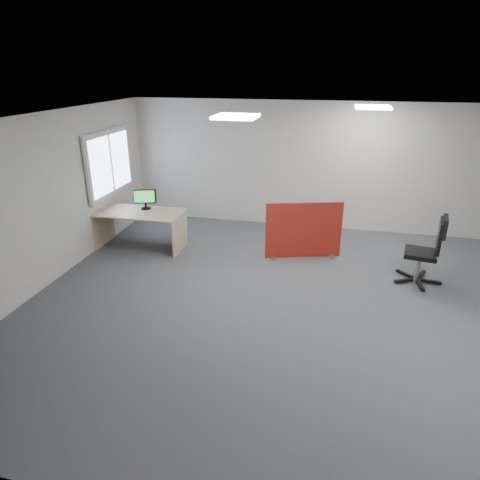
% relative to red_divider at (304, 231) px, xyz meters
% --- Properties ---
extents(floor, '(9.00, 9.00, 0.00)m').
position_rel_red_divider_xyz_m(floor, '(0.53, -1.79, -0.52)').
color(floor, '#515459').
rests_on(floor, ground).
extents(ceiling, '(9.00, 7.00, 0.02)m').
position_rel_red_divider_xyz_m(ceiling, '(0.53, -1.79, 2.18)').
color(ceiling, white).
rests_on(ceiling, wall_back).
extents(wall_back, '(9.00, 0.02, 2.70)m').
position_rel_red_divider_xyz_m(wall_back, '(0.53, 1.71, 0.83)').
color(wall_back, silver).
rests_on(wall_back, floor).
extents(wall_front, '(9.00, 0.02, 2.70)m').
position_rel_red_divider_xyz_m(wall_front, '(0.53, -5.29, 0.83)').
color(wall_front, silver).
rests_on(wall_front, floor).
extents(wall_left, '(0.02, 7.00, 2.70)m').
position_rel_red_divider_xyz_m(wall_left, '(-3.97, -1.79, 0.83)').
color(wall_left, silver).
rests_on(wall_left, floor).
extents(window, '(0.06, 1.70, 1.30)m').
position_rel_red_divider_xyz_m(window, '(-3.91, 0.21, 1.03)').
color(window, white).
rests_on(window, wall_left).
extents(ceiling_lights, '(4.10, 4.10, 0.04)m').
position_rel_red_divider_xyz_m(ceiling_lights, '(0.86, -1.13, 2.15)').
color(ceiling_lights, white).
rests_on(ceiling_lights, ceiling).
extents(red_divider, '(1.37, 0.45, 1.06)m').
position_rel_red_divider_xyz_m(red_divider, '(0.00, 0.00, 0.00)').
color(red_divider, maroon).
rests_on(red_divider, floor).
extents(second_desk, '(1.67, 0.83, 0.73)m').
position_rel_red_divider_xyz_m(second_desk, '(-3.15, -0.18, 0.04)').
color(second_desk, tan).
rests_on(second_desk, floor).
extents(monitor_second, '(0.42, 0.20, 0.39)m').
position_rel_red_divider_xyz_m(monitor_second, '(-3.10, -0.02, 0.43)').
color(monitor_second, black).
rests_on(monitor_second, second_desk).
extents(office_chair, '(0.76, 0.76, 1.15)m').
position_rel_red_divider_xyz_m(office_chair, '(2.06, -0.61, 0.14)').
color(office_chair, black).
rests_on(office_chair, floor).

